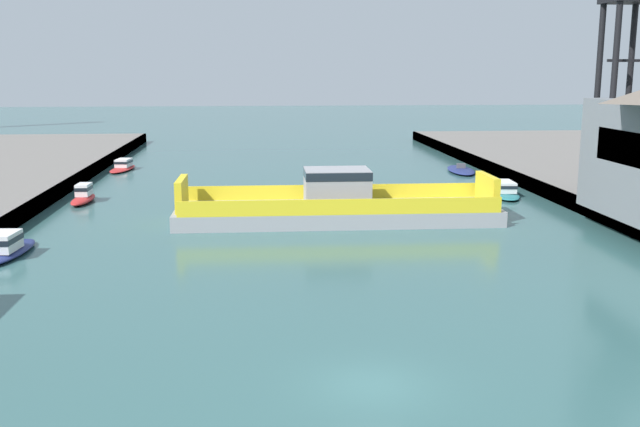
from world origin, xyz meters
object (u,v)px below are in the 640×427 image
Objects in this scene: moored_boat_far_right at (83,196)px; moored_boat_mid_left at (7,247)px; moored_boat_far_left at (123,166)px; chain_ferry at (337,206)px; crane_tower at (627,20)px; moored_boat_near_right at (501,190)px; moored_boat_upstream_a at (461,170)px.

moored_boat_mid_left is at bearing -91.28° from moored_boat_far_right.
moored_boat_mid_left is 0.98× the size of moored_boat_far_left.
chain_ferry is 24.47m from crane_tower.
moored_boat_near_right is 1.26× the size of moored_boat_mid_left.
chain_ferry is at bearing 177.83° from crane_tower.
moored_boat_mid_left is at bearing -157.73° from chain_ferry.
chain_ferry reaches higher than moored_boat_mid_left.
moored_boat_near_right is 18.22m from crane_tower.
moored_boat_near_right is 14.73m from moored_boat_upstream_a.
moored_boat_near_right is at bearing 114.42° from crane_tower.
moored_boat_near_right is 41.09m from moored_boat_far_left.
crane_tower is at bearing -65.58° from moored_boat_near_right.
moored_boat_upstream_a is (36.79, -4.68, -0.24)m from moored_boat_far_left.
moored_boat_far_left is at bearing 89.72° from moored_boat_mid_left.
crane_tower reaches higher than moored_boat_far_right.
moored_boat_far_left is 19.90m from moored_boat_far_right.
crane_tower is (4.30, -25.45, 14.15)m from moored_boat_upstream_a.
moored_boat_near_right is 1.58× the size of moored_boat_far_right.
moored_boat_mid_left is at bearing -90.28° from moored_boat_far_left.
moored_boat_far_right is at bearing -179.20° from moored_boat_near_right.
moored_boat_far_right reaches higher than moored_boat_near_right.
moored_boat_near_right is at bearing -28.17° from moored_boat_far_left.
moored_boat_near_right is at bearing 26.85° from moored_boat_mid_left.
chain_ferry is at bearing 22.27° from moored_boat_mid_left.
moored_boat_far_right is 39.61m from moored_boat_upstream_a.
moored_boat_near_right is (15.70, 9.95, -0.66)m from chain_ferry.
moored_boat_mid_left is 1.26× the size of moored_boat_far_right.
chain_ferry is 22.40m from moored_boat_far_right.
crane_tower is (20.58, -0.78, 13.23)m from chain_ferry.
moored_boat_near_right reaches higher than moored_boat_far_left.
moored_boat_near_right is 40.80m from moored_boat_mid_left.
moored_boat_far_left is 37.09m from moored_boat_upstream_a.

